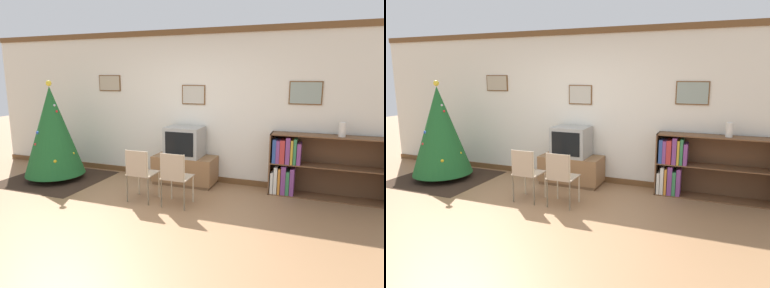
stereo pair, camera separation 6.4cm
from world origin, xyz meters
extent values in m
plane|color=#936B47|center=(0.00, 0.00, 0.00)|extent=(24.00, 24.00, 0.00)
cube|color=silver|center=(0.00, 2.34, 1.35)|extent=(9.14, 0.08, 2.70)
cube|color=brown|center=(0.00, 2.28, 2.65)|extent=(9.14, 0.03, 0.10)
cube|color=brown|center=(0.00, 2.28, 0.05)|extent=(9.14, 0.03, 0.10)
cube|color=brown|center=(-1.81, 2.29, 1.76)|extent=(0.48, 0.02, 0.31)
cube|color=tan|center=(-1.81, 2.27, 1.76)|extent=(0.44, 0.01, 0.27)
cube|color=brown|center=(-0.06, 2.29, 1.57)|extent=(0.44, 0.02, 0.34)
cube|color=#BCB7A8|center=(-0.06, 2.27, 1.57)|extent=(0.40, 0.01, 0.31)
cube|color=brown|center=(1.84, 2.29, 1.63)|extent=(0.51, 0.02, 0.37)
cube|color=gray|center=(1.84, 2.27, 1.63)|extent=(0.47, 0.01, 0.34)
cube|color=#332319|center=(-2.47, 1.38, 0.00)|extent=(1.73, 1.61, 0.01)
cylinder|color=maroon|center=(-2.47, 1.38, 0.06)|extent=(0.36, 0.36, 0.10)
cone|color=#1E5B28|center=(-2.47, 1.38, 0.91)|extent=(1.07, 1.07, 1.61)
sphere|color=yellow|center=(-2.47, 1.38, 1.77)|extent=(0.10, 0.10, 0.10)
sphere|color=red|center=(-2.59, 1.07, 0.71)|extent=(0.05, 0.05, 0.05)
sphere|color=gold|center=(-2.08, 1.44, 0.51)|extent=(0.04, 0.04, 0.04)
sphere|color=red|center=(-2.33, 1.36, 1.27)|extent=(0.04, 0.04, 0.04)
sphere|color=silver|center=(-2.32, 1.68, 0.68)|extent=(0.06, 0.06, 0.06)
sphere|color=silver|center=(-2.36, 1.36, 1.38)|extent=(0.05, 0.05, 0.05)
sphere|color=#1E4CB2|center=(-2.58, 1.14, 0.91)|extent=(0.06, 0.06, 0.06)
sphere|color=gold|center=(-2.18, 1.08, 0.44)|extent=(0.06, 0.06, 0.06)
sphere|color=red|center=(-2.83, 1.50, 0.55)|extent=(0.05, 0.05, 0.05)
sphere|color=gold|center=(-2.65, 1.38, 1.16)|extent=(0.05, 0.05, 0.05)
cube|color=brown|center=(-0.12, 2.00, 0.03)|extent=(1.05, 0.51, 0.05)
cube|color=olive|center=(-0.12, 2.00, 0.28)|extent=(1.10, 0.53, 0.45)
cube|color=#9E9E99|center=(-0.12, 2.00, 0.76)|extent=(0.63, 0.51, 0.52)
cube|color=black|center=(-0.12, 1.74, 0.76)|extent=(0.51, 0.01, 0.41)
cube|color=tan|center=(-0.41, 1.00, 0.43)|extent=(0.40, 0.40, 0.02)
cube|color=tan|center=(-0.41, 0.81, 0.63)|extent=(0.35, 0.01, 0.38)
cylinder|color=beige|center=(-0.59, 1.18, 0.21)|extent=(0.02, 0.02, 0.42)
cylinder|color=beige|center=(-0.23, 1.18, 0.21)|extent=(0.02, 0.02, 0.42)
cylinder|color=beige|center=(-0.59, 0.82, 0.21)|extent=(0.02, 0.02, 0.42)
cylinder|color=beige|center=(-0.23, 0.82, 0.21)|extent=(0.02, 0.02, 0.42)
cylinder|color=beige|center=(-0.59, 0.82, 0.41)|extent=(0.02, 0.02, 0.82)
cylinder|color=beige|center=(-0.23, 0.82, 0.41)|extent=(0.02, 0.02, 0.82)
cube|color=tan|center=(0.17, 1.00, 0.43)|extent=(0.40, 0.40, 0.02)
cube|color=tan|center=(0.17, 0.81, 0.63)|extent=(0.35, 0.01, 0.38)
cylinder|color=beige|center=(-0.01, 1.18, 0.21)|extent=(0.02, 0.02, 0.42)
cylinder|color=beige|center=(0.35, 1.18, 0.21)|extent=(0.02, 0.02, 0.42)
cylinder|color=beige|center=(-0.01, 0.82, 0.21)|extent=(0.02, 0.02, 0.42)
cylinder|color=beige|center=(0.35, 0.82, 0.21)|extent=(0.02, 0.02, 0.42)
cylinder|color=beige|center=(-0.01, 0.82, 0.41)|extent=(0.02, 0.02, 0.82)
cylinder|color=beige|center=(0.35, 0.82, 0.41)|extent=(0.02, 0.02, 0.82)
cube|color=brown|center=(1.37, 2.10, 0.50)|extent=(0.02, 0.36, 1.00)
cube|color=brown|center=(2.25, 2.10, 0.99)|extent=(1.78, 0.36, 0.02)
cube|color=brown|center=(2.25, 2.10, 0.01)|extent=(1.78, 0.36, 0.02)
cube|color=brown|center=(2.25, 2.10, 0.52)|extent=(1.74, 0.36, 0.02)
cube|color=brown|center=(2.25, 2.27, 0.50)|extent=(1.78, 0.01, 1.00)
cube|color=silver|center=(1.42, 2.04, 0.19)|extent=(0.04, 0.24, 0.35)
cube|color=silver|center=(1.47, 2.03, 0.24)|extent=(0.05, 0.22, 0.44)
cube|color=orange|center=(1.53, 2.06, 0.23)|extent=(0.04, 0.28, 0.42)
cube|color=#7A3D7F|center=(1.60, 2.03, 0.25)|extent=(0.07, 0.22, 0.46)
cube|color=#337547|center=(1.66, 2.06, 0.21)|extent=(0.05, 0.28, 0.39)
cube|color=#7A3D7F|center=(1.73, 2.04, 0.23)|extent=(0.06, 0.24, 0.43)
cube|color=#2D4C93|center=(1.43, 2.05, 0.72)|extent=(0.05, 0.26, 0.38)
cube|color=#7A3D7F|center=(1.49, 2.05, 0.71)|extent=(0.05, 0.26, 0.37)
cube|color=#B73333|center=(1.56, 2.07, 0.72)|extent=(0.08, 0.30, 0.38)
cube|color=#7A3D7F|center=(1.64, 2.06, 0.74)|extent=(0.07, 0.28, 0.42)
cube|color=gold|center=(1.70, 2.04, 0.72)|extent=(0.04, 0.23, 0.38)
cube|color=#337547|center=(1.75, 2.04, 0.73)|extent=(0.04, 0.24, 0.41)
cube|color=#7A3D7F|center=(1.81, 2.05, 0.70)|extent=(0.06, 0.26, 0.34)
cylinder|color=silver|center=(2.41, 2.08, 1.11)|extent=(0.10, 0.10, 0.21)
torus|color=silver|center=(2.41, 2.08, 1.21)|extent=(0.09, 0.09, 0.02)
camera|label=1|loc=(2.11, -3.46, 1.91)|focal=32.00mm
camera|label=2|loc=(2.17, -3.43, 1.91)|focal=32.00mm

